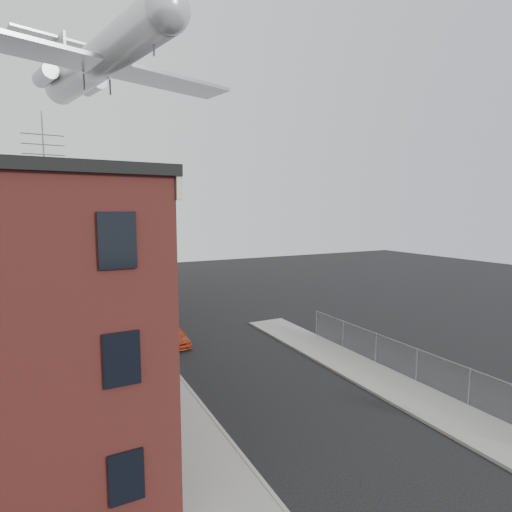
{
  "coord_description": "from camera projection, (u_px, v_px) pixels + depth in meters",
  "views": [
    {
      "loc": [
        -9.94,
        -9.22,
        9.11
      ],
      "look_at": [
        -0.5,
        9.08,
        6.79
      ],
      "focal_mm": 28.0,
      "sensor_mm": 36.0,
      "label": 1
    }
  ],
  "objects": [
    {
      "name": "ground",
      "position": [
        390.0,
        478.0,
        13.69
      ],
      "size": [
        120.0,
        120.0,
        0.0
      ],
      "primitive_type": "plane",
      "color": "black",
      "rests_on": "ground"
    },
    {
      "name": "sidewalk_left",
      "position": [
        117.0,
        323.0,
        32.37
      ],
      "size": [
        3.0,
        62.0,
        0.12
      ],
      "primitive_type": "cube",
      "color": "gray",
      "rests_on": "ground"
    },
    {
      "name": "curb_right",
      "position": [
        360.0,
        385.0,
        20.82
      ],
      "size": [
        0.15,
        26.0,
        0.14
      ],
      "primitive_type": "cube",
      "color": "gray",
      "rests_on": "ground"
    },
    {
      "name": "row_house_b",
      "position": [
        21.0,
        267.0,
        28.42
      ],
      "size": [
        11.98,
        7.0,
        10.3
      ],
      "color": "gray",
      "rests_on": "ground"
    },
    {
      "name": "curb_left",
      "position": [
        136.0,
        321.0,
        33.03
      ],
      "size": [
        0.15,
        62.0,
        0.14
      ],
      "primitive_type": "cube",
      "color": "gray",
      "rests_on": "ground"
    },
    {
      "name": "airplane",
      "position": [
        98.0,
        61.0,
        34.39
      ],
      "size": [
        22.97,
        26.26,
        7.57
      ],
      "color": "silver",
      "rests_on": "ground"
    },
    {
      "name": "row_house_e",
      "position": [
        32.0,
        245.0,
        46.97
      ],
      "size": [
        11.98,
        7.0,
        10.3
      ],
      "color": "slate",
      "rests_on": "ground"
    },
    {
      "name": "chainlink_fence",
      "position": [
        417.0,
        365.0,
        21.18
      ],
      "size": [
        0.06,
        18.06,
        1.9
      ],
      "color": "gray",
      "rests_on": "ground"
    },
    {
      "name": "row_house_d",
      "position": [
        29.0,
        250.0,
        40.79
      ],
      "size": [
        11.98,
        7.0,
        10.3
      ],
      "color": "gray",
      "rests_on": "ground"
    },
    {
      "name": "street_tree",
      "position": [
        112.0,
        275.0,
        35.56
      ],
      "size": [
        3.22,
        3.2,
        5.2
      ],
      "color": "black",
      "rests_on": "ground"
    },
    {
      "name": "car_far",
      "position": [
        135.0,
        297.0,
        39.48
      ],
      "size": [
        2.36,
        4.89,
        1.37
      ],
      "primitive_type": "imported",
      "rotation": [
        0.0,
        0.0,
        -0.1
      ],
      "color": "slate",
      "rests_on": "ground"
    },
    {
      "name": "car_mid",
      "position": [
        151.0,
        320.0,
        31.15
      ],
      "size": [
        1.37,
        3.8,
        1.25
      ],
      "primitive_type": "imported",
      "rotation": [
        0.0,
        0.0,
        -0.01
      ],
      "color": "black",
      "rests_on": "ground"
    },
    {
      "name": "sidewalk_right",
      "position": [
        381.0,
        380.0,
        21.48
      ],
      "size": [
        3.0,
        26.0,
        0.12
      ],
      "primitive_type": "cube",
      "color": "gray",
      "rests_on": "ground"
    },
    {
      "name": "utility_pole",
      "position": [
        127.0,
        278.0,
        26.51
      ],
      "size": [
        1.8,
        0.26,
        9.0
      ],
      "color": "black",
      "rests_on": "ground"
    },
    {
      "name": "car_near",
      "position": [
        174.0,
        336.0,
        27.2
      ],
      "size": [
        1.7,
        3.76,
        1.25
      ],
      "primitive_type": "imported",
      "rotation": [
        0.0,
        0.0,
        0.06
      ],
      "color": "#AD3516",
      "rests_on": "ground"
    },
    {
      "name": "row_house_a",
      "position": [
        13.0,
        283.0,
        22.24
      ],
      "size": [
        11.98,
        7.0,
        10.3
      ],
      "color": "slate",
      "rests_on": "ground"
    },
    {
      "name": "row_house_c",
      "position": [
        26.0,
        257.0,
        34.6
      ],
      "size": [
        11.98,
        7.0,
        10.3
      ],
      "color": "slate",
      "rests_on": "ground"
    }
  ]
}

